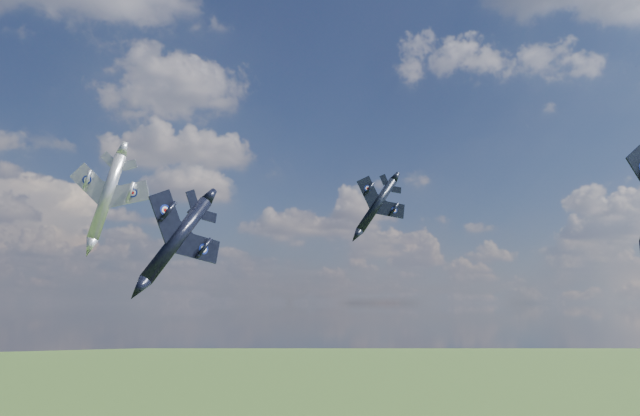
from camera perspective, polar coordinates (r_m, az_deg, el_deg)
name	(u,v)px	position (r m, az deg, el deg)	size (l,w,h in m)	color
jet_lead_navy	(177,239)	(63.35, -12.96, -2.80)	(10.35, 14.43, 2.99)	black
jet_high_navy	(377,205)	(102.07, 5.20, 0.25)	(10.36, 14.44, 2.99)	black
jet_left_silver	(107,196)	(78.22, -18.91, 1.01)	(10.34, 14.42, 2.98)	#94969D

